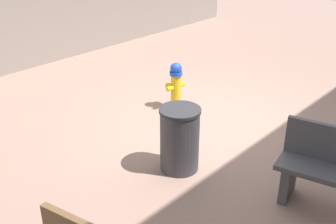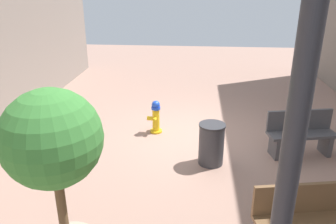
{
  "view_description": "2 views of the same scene",
  "coord_description": "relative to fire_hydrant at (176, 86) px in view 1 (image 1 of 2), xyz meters",
  "views": [
    {
      "loc": [
        -3.31,
        4.72,
        3.02
      ],
      "look_at": [
        0.13,
        0.97,
        0.58
      ],
      "focal_mm": 43.92,
      "sensor_mm": 36.0,
      "label": 1
    },
    {
      "loc": [
        0.01,
        7.25,
        3.48
      ],
      "look_at": [
        0.6,
        0.7,
        0.87
      ],
      "focal_mm": 35.65,
      "sensor_mm": 36.0,
      "label": 2
    }
  ],
  "objects": [
    {
      "name": "ground_plane",
      "position": [
        -0.97,
        0.14,
        -0.4
      ],
      "size": [
        23.4,
        23.4,
        0.0
      ],
      "primitive_type": "plane",
      "color": "#9E7A6B"
    },
    {
      "name": "fire_hydrant",
      "position": [
        0.0,
        0.0,
        0.0
      ],
      "size": [
        0.37,
        0.4,
        0.81
      ],
      "color": "gold",
      "rests_on": "ground_plane"
    },
    {
      "name": "trash_bin",
      "position": [
        -1.29,
        1.38,
        0.03
      ],
      "size": [
        0.53,
        0.53,
        0.86
      ],
      "color": "#38383D",
      "rests_on": "ground_plane"
    }
  ]
}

